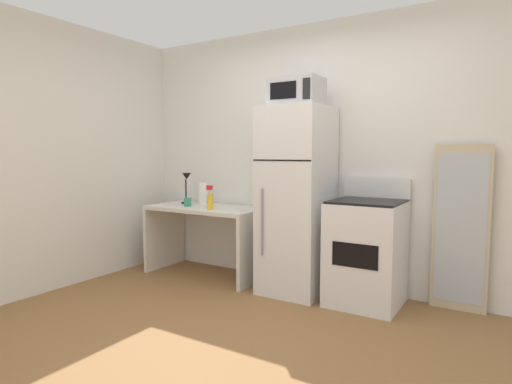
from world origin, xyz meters
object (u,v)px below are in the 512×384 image
desk_lamp (186,183)px  refrigerator (297,201)px  coffee_mug (188,202)px  microwave (296,92)px  leaning_mirror (461,229)px  desk (207,226)px  oven_range (366,252)px  spray_bottle (210,200)px  paper_towel_roll (203,193)px

desk_lamp → refrigerator: size_ratio=0.20×
coffee_mug → microwave: (1.26, 0.08, 1.09)m
coffee_mug → leaning_mirror: bearing=8.0°
desk → oven_range: (1.75, 0.02, -0.07)m
desk_lamp → microwave: 1.69m
spray_bottle → oven_range: (1.57, 0.19, -0.38)m
spray_bottle → leaning_mirror: leaning_mirror is taller
desk → desk_lamp: bearing=167.5°
desk → refrigerator: refrigerator is taller
coffee_mug → refrigerator: size_ratio=0.05×
desk → spray_bottle: bearing=-43.0°
spray_bottle → oven_range: 1.63m
oven_range → coffee_mug: bearing=-176.6°
oven_range → leaning_mirror: size_ratio=0.79×
paper_towel_roll → oven_range: (1.94, -0.15, -0.40)m
paper_towel_roll → coffee_mug: size_ratio=2.53×
desk → paper_towel_roll: size_ratio=5.37×
microwave → leaning_mirror: (1.39, 0.29, -1.19)m
microwave → leaning_mirror: microwave is taller
microwave → oven_range: size_ratio=0.42×
desk → coffee_mug: 0.34m
microwave → oven_range: microwave is taller
microwave → oven_range: (0.67, 0.04, -1.42)m
leaning_mirror → coffee_mug: bearing=-172.0°
spray_bottle → leaning_mirror: 2.33m
coffee_mug → leaning_mirror: size_ratio=0.07×
paper_towel_roll → oven_range: bearing=-4.3°
desk → microwave: microwave is taller
paper_towel_roll → oven_range: size_ratio=0.22×
desk_lamp → leaning_mirror: bearing=4.0°
paper_towel_roll → spray_bottle: 0.50m
desk_lamp → paper_towel_roll: (0.16, 0.09, -0.12)m
refrigerator → oven_range: bearing=1.3°
spray_bottle → paper_towel_roll: bearing=137.6°
desk → microwave: (1.08, -0.02, 1.35)m
oven_range → spray_bottle: bearing=-173.0°
desk_lamp → microwave: microwave is taller
oven_range → refrigerator: bearing=-178.7°
desk_lamp → microwave: size_ratio=0.77×
spray_bottle → refrigerator: size_ratio=0.14×
paper_towel_roll → refrigerator: bearing=-7.2°
coffee_mug → leaning_mirror: (2.65, 0.37, -0.10)m
microwave → refrigerator: bearing=90.3°
microwave → oven_range: bearing=3.1°
desk → paper_towel_roll: bearing=138.2°
desk → spray_bottle: (0.18, -0.17, 0.32)m
refrigerator → microwave: microwave is taller
coffee_mug → oven_range: 1.97m
spray_bottle → oven_range: oven_range is taller
desk → refrigerator: bearing=0.3°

